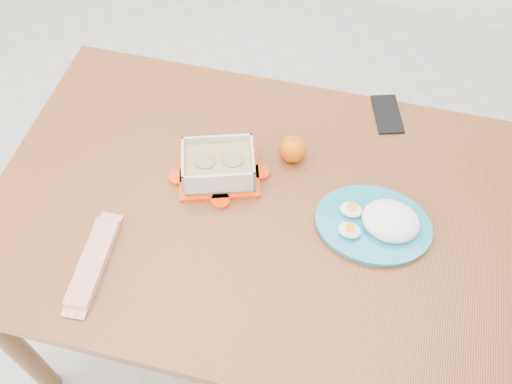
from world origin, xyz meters
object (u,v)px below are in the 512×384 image
(rice_plate, at_px, (379,222))
(smartphone, at_px, (387,114))
(dining_table, at_px, (256,223))
(orange_fruit, at_px, (293,149))
(food_container, at_px, (219,166))

(rice_plate, relative_size, smartphone, 2.18)
(dining_table, relative_size, orange_fruit, 20.01)
(orange_fruit, distance_m, smartphone, 0.31)
(food_container, bearing_deg, orange_fruit, 13.73)
(food_container, xyz_separation_m, orange_fruit, (0.16, 0.13, -0.01))
(rice_plate, bearing_deg, orange_fruit, 146.85)
(food_container, xyz_separation_m, smartphone, (0.36, 0.36, -0.04))
(dining_table, relative_size, rice_plate, 4.63)
(smartphone, bearing_deg, food_container, -158.36)
(orange_fruit, bearing_deg, food_container, -141.41)
(smartphone, bearing_deg, orange_fruit, -153.94)
(food_container, height_order, orange_fruit, food_container)
(dining_table, height_order, food_container, food_container)
(rice_plate, bearing_deg, smartphone, 93.05)
(food_container, distance_m, rice_plate, 0.42)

